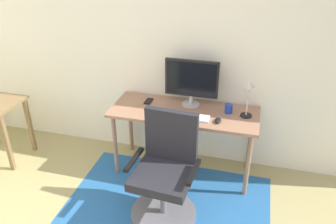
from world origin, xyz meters
TOP-DOWN VIEW (x-y plane):
  - wall_back at (0.00, 2.20)m, footprint 6.00×0.10m
  - area_rug at (0.24, 1.24)m, footprint 1.88×1.37m
  - desk at (0.26, 1.84)m, footprint 1.46×0.57m
  - monitor at (0.30, 1.99)m, footprint 0.53×0.18m
  - keyboard at (0.31, 1.72)m, footprint 0.43×0.13m
  - computer_mouse at (0.61, 1.70)m, footprint 0.06×0.10m
  - coffee_cup at (0.68, 1.92)m, footprint 0.08×0.08m
  - cell_phone at (-0.14, 1.95)m, footprint 0.07×0.14m
  - desk_lamp at (0.85, 1.89)m, footprint 0.11×0.11m
  - office_chair at (0.24, 1.19)m, footprint 0.59×0.59m

SIDE VIEW (x-z plane):
  - area_rug at x=0.24m, z-range 0.00..0.01m
  - office_chair at x=0.24m, z-range -0.11..0.86m
  - desk at x=0.26m, z-range 0.28..1.00m
  - cell_phone at x=-0.14m, z-range 0.72..0.73m
  - keyboard at x=0.31m, z-range 0.72..0.74m
  - computer_mouse at x=0.61m, z-range 0.72..0.75m
  - coffee_cup at x=0.68m, z-range 0.72..0.81m
  - desk_lamp at x=0.85m, z-range 0.77..1.14m
  - monitor at x=0.30m, z-range 0.76..1.23m
  - wall_back at x=0.00m, z-range 0.00..2.60m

